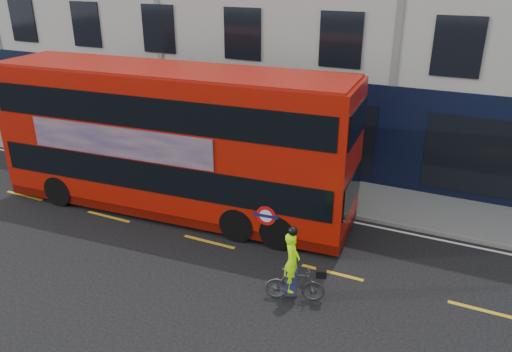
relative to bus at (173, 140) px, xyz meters
The scene contains 7 objects.
ground 7.37m from the bus, 26.37° to the right, with size 120.00×120.00×0.00m, color black.
pavement 7.51m from the bus, 28.97° to the left, with size 60.00×3.00×0.12m, color slate.
kerb 6.95m from the bus, 17.30° to the left, with size 60.00×0.12×0.13m, color slate.
road_edge_line 6.89m from the bus, 14.74° to the left, with size 58.00×0.10×0.01m, color silver.
lane_dashes 6.88m from the bus, 14.23° to the right, with size 58.00×0.12×0.01m, color gold, non-canonical shape.
bus is the anchor object (origin of this frame).
cyclist 6.72m from the bus, 29.37° to the right, with size 1.61×0.90×2.13m.
Camera 1 is at (3.10, -10.18, 8.01)m, focal length 35.00 mm.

